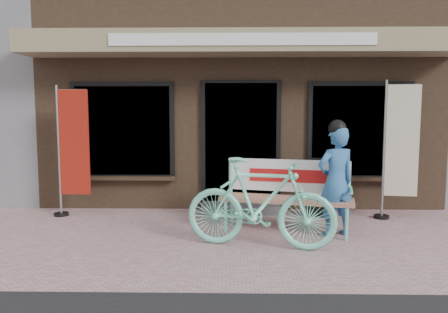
{
  "coord_description": "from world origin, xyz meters",
  "views": [
    {
      "loc": [
        -0.13,
        -5.4,
        1.7
      ],
      "look_at": [
        -0.26,
        0.7,
        1.05
      ],
      "focal_mm": 35.0,
      "sensor_mm": 36.0,
      "label": 1
    }
  ],
  "objects_px": {
    "nobori_red": "(72,149)",
    "nobori_cream": "(399,148)",
    "bench": "(287,190)",
    "person": "(336,179)",
    "menu_stand": "(320,187)",
    "bicycle": "(260,203)"
  },
  "relations": [
    {
      "from": "nobori_red",
      "to": "nobori_cream",
      "type": "xyz_separation_m",
      "value": [
        5.13,
        -0.09,
        0.03
      ]
    },
    {
      "from": "nobori_cream",
      "to": "bench",
      "type": "bearing_deg",
      "value": -150.69
    },
    {
      "from": "nobori_red",
      "to": "nobori_cream",
      "type": "height_order",
      "value": "nobori_cream"
    },
    {
      "from": "bench",
      "to": "person",
      "type": "relative_size",
      "value": 1.2
    },
    {
      "from": "nobori_cream",
      "to": "person",
      "type": "bearing_deg",
      "value": -133.18
    },
    {
      "from": "person",
      "to": "nobori_red",
      "type": "height_order",
      "value": "nobori_red"
    },
    {
      "from": "nobori_red",
      "to": "menu_stand",
      "type": "bearing_deg",
      "value": 2.17
    },
    {
      "from": "bicycle",
      "to": "nobori_red",
      "type": "height_order",
      "value": "nobori_red"
    },
    {
      "from": "bench",
      "to": "bicycle",
      "type": "xyz_separation_m",
      "value": [
        -0.42,
        -0.8,
        -0.02
      ]
    },
    {
      "from": "nobori_cream",
      "to": "nobori_red",
      "type": "bearing_deg",
      "value": -172.41
    },
    {
      "from": "bench",
      "to": "person",
      "type": "xyz_separation_m",
      "value": [
        0.63,
        -0.24,
        0.19
      ]
    },
    {
      "from": "nobori_red",
      "to": "menu_stand",
      "type": "relative_size",
      "value": 2.22
    },
    {
      "from": "nobori_red",
      "to": "person",
      "type": "bearing_deg",
      "value": -12.25
    },
    {
      "from": "menu_stand",
      "to": "bicycle",
      "type": "bearing_deg",
      "value": -108.76
    },
    {
      "from": "bicycle",
      "to": "bench",
      "type": "bearing_deg",
      "value": -15.51
    },
    {
      "from": "nobori_red",
      "to": "bench",
      "type": "bearing_deg",
      "value": -10.91
    },
    {
      "from": "bench",
      "to": "nobori_cream",
      "type": "xyz_separation_m",
      "value": [
        1.8,
        0.68,
        0.53
      ]
    },
    {
      "from": "person",
      "to": "bicycle",
      "type": "height_order",
      "value": "person"
    },
    {
      "from": "bench",
      "to": "nobori_red",
      "type": "height_order",
      "value": "nobori_red"
    },
    {
      "from": "bench",
      "to": "menu_stand",
      "type": "height_order",
      "value": "bench"
    },
    {
      "from": "bench",
      "to": "menu_stand",
      "type": "bearing_deg",
      "value": 64.42
    },
    {
      "from": "bench",
      "to": "nobori_cream",
      "type": "bearing_deg",
      "value": 34.01
    }
  ]
}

